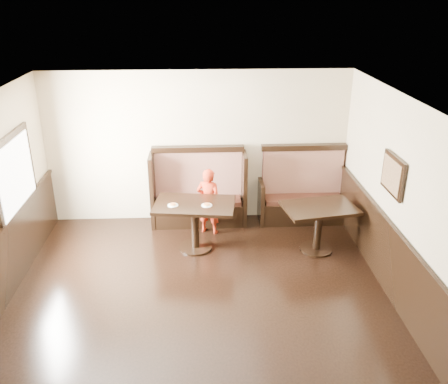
{
  "coord_description": "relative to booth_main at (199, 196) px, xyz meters",
  "views": [
    {
      "loc": [
        0.05,
        -4.79,
        4.08
      ],
      "look_at": [
        0.42,
        2.35,
        1.0
      ],
      "focal_mm": 38.0,
      "sensor_mm": 36.0,
      "label": 1
    }
  ],
  "objects": [
    {
      "name": "pizza_plate_right",
      "position": [
        0.13,
        -1.1,
        0.32
      ],
      "size": [
        0.18,
        0.18,
        0.03
      ],
      "color": "white",
      "rests_on": "table_main"
    },
    {
      "name": "table_neighbor",
      "position": [
        1.97,
        -1.18,
        0.08
      ],
      "size": [
        1.28,
        0.95,
        0.81
      ],
      "rotation": [
        0.0,
        0.0,
        0.18
      ],
      "color": "black",
      "rests_on": "ground"
    },
    {
      "name": "pizza_plate_left",
      "position": [
        -0.42,
        -1.07,
        0.32
      ],
      "size": [
        0.17,
        0.17,
        0.03
      ],
      "color": "white",
      "rests_on": "table_main"
    },
    {
      "name": "booth_neighbor",
      "position": [
        1.95,
        -0.0,
        -0.05
      ],
      "size": [
        1.65,
        0.72,
        1.45
      ],
      "color": "black",
      "rests_on": "ground"
    },
    {
      "name": "ground",
      "position": [
        0.0,
        -3.3,
        -0.53
      ],
      "size": [
        7.0,
        7.0,
        0.0
      ],
      "primitive_type": "plane",
      "color": "black",
      "rests_on": "ground"
    },
    {
      "name": "booth_main",
      "position": [
        0.0,
        0.0,
        0.0
      ],
      "size": [
        1.75,
        0.72,
        1.45
      ],
      "color": "black",
      "rests_on": "ground"
    },
    {
      "name": "child",
      "position": [
        0.18,
        -0.44,
        0.09
      ],
      "size": [
        0.52,
        0.43,
        1.22
      ],
      "primitive_type": "imported",
      "rotation": [
        0.0,
        0.0,
        2.8
      ],
      "color": "#AE2912",
      "rests_on": "ground"
    },
    {
      "name": "table_main",
      "position": [
        -0.07,
        -1.01,
        0.11
      ],
      "size": [
        1.41,
        0.98,
        0.84
      ],
      "rotation": [
        0.0,
        0.0,
        -0.13
      ],
      "color": "black",
      "rests_on": "ground"
    },
    {
      "name": "room_shell",
      "position": [
        -0.3,
        -3.01,
        0.14
      ],
      "size": [
        7.0,
        7.0,
        7.0
      ],
      "color": "#C3B38D",
      "rests_on": "ground"
    }
  ]
}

